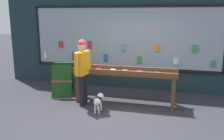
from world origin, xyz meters
TOP-DOWN VIEW (x-y plane):
  - ground_plane at (0.00, 0.00)m, footprint 40.00×40.00m
  - shopfront_facade at (0.01, 2.39)m, footprint 8.98×0.29m
  - display_table_main at (0.00, 0.90)m, footprint 2.72×0.66m
  - person_browsing at (-1.01, 0.45)m, footprint 0.26×0.68m
  - small_dog at (-0.49, 0.15)m, footprint 0.22×0.58m
  - sandwich_board_sign at (-1.91, 1.10)m, footprint 0.78×0.95m

SIDE VIEW (x-z plane):
  - ground_plane at x=0.00m, z-range 0.00..0.00m
  - small_dog at x=-0.49m, z-range 0.08..0.49m
  - sandwich_board_sign at x=-1.91m, z-range 0.01..0.94m
  - display_table_main at x=0.00m, z-range 0.29..1.25m
  - person_browsing at x=-1.01m, z-range 0.15..1.88m
  - shopfront_facade at x=0.01m, z-range -0.01..3.37m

